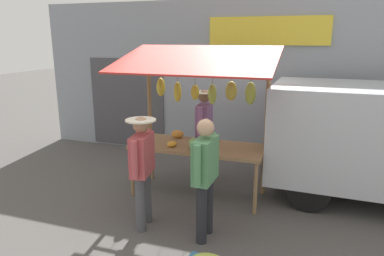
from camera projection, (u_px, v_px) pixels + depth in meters
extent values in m
plane|color=#514F4C|center=(198.00, 194.00, 6.12)|extent=(40.00, 40.00, 0.00)
cube|color=#8C939E|center=(229.00, 81.00, 7.71)|extent=(9.00, 0.25, 3.40)
cube|color=yellow|center=(268.00, 31.00, 7.07)|extent=(2.40, 0.06, 0.56)
cube|color=#47474C|center=(127.00, 103.00, 8.51)|extent=(1.90, 0.04, 2.10)
cube|color=olive|center=(198.00, 147.00, 5.91)|extent=(2.20, 0.90, 0.05)
cylinder|color=olive|center=(132.00, 172.00, 5.98)|extent=(0.06, 0.06, 0.83)
cylinder|color=olive|center=(255.00, 189.00, 5.33)|extent=(0.06, 0.06, 0.83)
cylinder|color=olive|center=(152.00, 158.00, 6.70)|extent=(0.06, 0.06, 0.83)
cylinder|color=olive|center=(263.00, 171.00, 6.05)|extent=(0.06, 0.06, 0.83)
cylinder|color=olive|center=(150.00, 118.00, 6.53)|extent=(0.07, 0.07, 2.35)
cylinder|color=olive|center=(266.00, 128.00, 5.86)|extent=(0.07, 0.07, 2.35)
cylinder|color=olive|center=(205.00, 66.00, 5.95)|extent=(2.12, 0.06, 0.06)
cube|color=#B72D28|center=(195.00, 59.00, 5.41)|extent=(2.50, 1.46, 0.39)
cylinder|color=brown|center=(251.00, 75.00, 5.73)|extent=(0.01, 0.01, 0.23)
ellipsoid|color=#B2CC4C|center=(250.00, 93.00, 5.81)|extent=(0.25, 0.24, 0.38)
cylinder|color=brown|center=(232.00, 74.00, 5.85)|extent=(0.01, 0.01, 0.23)
ellipsoid|color=gold|center=(231.00, 91.00, 5.92)|extent=(0.27, 0.26, 0.33)
cylinder|color=brown|center=(213.00, 75.00, 5.94)|extent=(0.01, 0.01, 0.29)
ellipsoid|color=#B2CC4C|center=(212.00, 94.00, 6.02)|extent=(0.19, 0.20, 0.35)
cylinder|color=brown|center=(195.00, 75.00, 6.03)|extent=(0.01, 0.01, 0.31)
ellipsoid|color=yellow|center=(195.00, 92.00, 6.10)|extent=(0.20, 0.22, 0.27)
cylinder|color=brown|center=(177.00, 74.00, 6.12)|extent=(0.01, 0.01, 0.27)
ellipsoid|color=yellow|center=(178.00, 92.00, 6.20)|extent=(0.16, 0.19, 0.36)
cylinder|color=brown|center=(161.00, 72.00, 6.21)|extent=(0.01, 0.01, 0.22)
ellipsoid|color=yellow|center=(161.00, 87.00, 6.28)|extent=(0.17, 0.20, 0.33)
sphere|color=#729E4C|center=(195.00, 144.00, 5.65)|extent=(0.20, 0.20, 0.20)
ellipsoid|color=orange|center=(178.00, 134.00, 6.32)|extent=(0.25, 0.19, 0.14)
ellipsoid|color=gold|center=(172.00, 144.00, 5.80)|extent=(0.21, 0.22, 0.10)
cylinder|color=#232328|center=(206.00, 154.00, 6.87)|extent=(0.14, 0.14, 0.84)
cylinder|color=#232328|center=(202.00, 159.00, 6.61)|extent=(0.14, 0.14, 0.84)
cube|color=#93669E|center=(204.00, 120.00, 6.56)|extent=(0.25, 0.52, 0.60)
cylinder|color=#93669E|center=(208.00, 115.00, 6.85)|extent=(0.09, 0.09, 0.55)
cylinder|color=#93669E|center=(200.00, 122.00, 6.26)|extent=(0.09, 0.09, 0.55)
sphere|color=#8C664C|center=(204.00, 96.00, 6.45)|extent=(0.23, 0.23, 0.23)
cylinder|color=beige|center=(204.00, 92.00, 6.43)|extent=(0.44, 0.44, 0.02)
cylinder|color=#232328|center=(201.00, 214.00, 4.58)|extent=(0.14, 0.14, 0.81)
cylinder|color=#232328|center=(208.00, 205.00, 4.83)|extent=(0.14, 0.14, 0.81)
cube|color=#518C5B|center=(205.00, 160.00, 4.53)|extent=(0.24, 0.50, 0.57)
cylinder|color=#518C5B|center=(197.00, 166.00, 4.25)|extent=(0.09, 0.09, 0.53)
cylinder|color=#518C5B|center=(213.00, 151.00, 4.80)|extent=(0.09, 0.09, 0.53)
sphere|color=tan|center=(206.00, 128.00, 4.43)|extent=(0.22, 0.22, 0.22)
cylinder|color=#4C4C51|center=(141.00, 204.00, 4.88)|extent=(0.14, 0.14, 0.79)
cylinder|color=#4C4C51|center=(147.00, 196.00, 5.13)|extent=(0.14, 0.14, 0.79)
cube|color=#BF4C51|center=(142.00, 155.00, 4.83)|extent=(0.28, 0.50, 0.56)
cylinder|color=#BF4C51|center=(134.00, 160.00, 4.54)|extent=(0.09, 0.09, 0.52)
cylinder|color=#BF4C51|center=(149.00, 147.00, 5.11)|extent=(0.09, 0.09, 0.52)
sphere|color=#A87A5B|center=(141.00, 125.00, 4.73)|extent=(0.22, 0.22, 0.22)
cylinder|color=beige|center=(141.00, 120.00, 4.71)|extent=(0.41, 0.41, 0.02)
cube|color=black|center=(327.00, 114.00, 5.90)|extent=(1.46, 1.85, 0.68)
cylinder|color=black|center=(309.00, 191.00, 5.46)|extent=(0.66, 0.20, 0.66)
cylinder|color=black|center=(313.00, 157.00, 6.97)|extent=(0.66, 0.20, 0.66)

